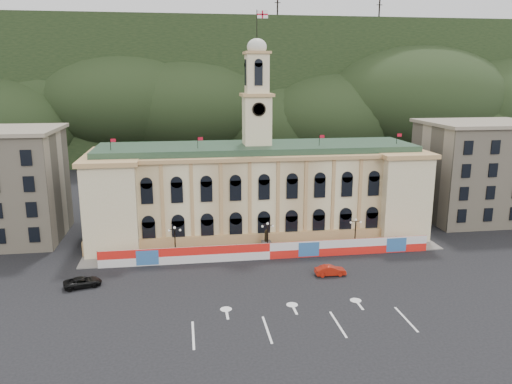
{
  "coord_description": "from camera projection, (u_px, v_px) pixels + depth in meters",
  "views": [
    {
      "loc": [
        -12.51,
        -54.64,
        27.01
      ],
      "look_at": [
        -1.64,
        18.0,
        9.73
      ],
      "focal_mm": 35.0,
      "sensor_mm": 36.0,
      "label": 1
    }
  ],
  "objects": [
    {
      "name": "lamp_left",
      "position": [
        175.0,
        240.0,
        74.24
      ],
      "size": [
        1.96,
        0.44,
        5.15
      ],
      "color": "black",
      "rests_on": "ground"
    },
    {
      "name": "city_hall",
      "position": [
        257.0,
        190.0,
        85.39
      ],
      "size": [
        56.2,
        17.6,
        37.1
      ],
      "color": "beige",
      "rests_on": "ground"
    },
    {
      "name": "lane_markings",
      "position": [
        301.0,
        322.0,
        55.78
      ],
      "size": [
        26.0,
        10.0,
        0.02
      ],
      "primitive_type": null,
      "color": "white",
      "rests_on": "ground"
    },
    {
      "name": "red_sedan",
      "position": [
        330.0,
        271.0,
        68.77
      ],
      "size": [
        1.6,
        4.29,
        1.4
      ],
      "primitive_type": "imported",
      "rotation": [
        0.0,
        0.0,
        1.56
      ],
      "color": "#A51A0B",
      "rests_on": "ground"
    },
    {
      "name": "lamp_center",
      "position": [
        268.0,
        235.0,
        76.25
      ],
      "size": [
        1.96,
        0.44,
        5.15
      ],
      "color": "black",
      "rests_on": "ground"
    },
    {
      "name": "pavement",
      "position": [
        267.0,
        252.0,
        77.66
      ],
      "size": [
        56.0,
        5.5,
        0.16
      ],
      "primitive_type": "cube",
      "color": "slate",
      "rests_on": "ground"
    },
    {
      "name": "black_suv",
      "position": [
        83.0,
        282.0,
        65.03
      ],
      "size": [
        4.7,
        5.94,
        1.33
      ],
      "primitive_type": "imported",
      "rotation": [
        0.0,
        0.0,
        1.85
      ],
      "color": "black",
      "rests_on": "ground"
    },
    {
      "name": "ground",
      "position": [
        291.0,
        303.0,
        60.59
      ],
      "size": [
        260.0,
        260.0,
        0.0
      ],
      "primitive_type": "plane",
      "color": "black",
      "rests_on": "ground"
    },
    {
      "name": "statue",
      "position": [
        266.0,
        245.0,
        77.65
      ],
      "size": [
        1.4,
        1.4,
        3.72
      ],
      "color": "#595651",
      "rests_on": "ground"
    },
    {
      "name": "hoarding_fence",
      "position": [
        270.0,
        251.0,
        74.82
      ],
      "size": [
        50.0,
        0.44,
        2.5
      ],
      "color": "red",
      "rests_on": "ground"
    },
    {
      "name": "lamp_right",
      "position": [
        355.0,
        231.0,
        78.27
      ],
      "size": [
        1.96,
        0.44,
        5.15
      ],
      "color": "black",
      "rests_on": "ground"
    },
    {
      "name": "hill_ridge",
      "position": [
        217.0,
        97.0,
        173.58
      ],
      "size": [
        230.0,
        80.0,
        64.0
      ],
      "color": "black",
      "rests_on": "ground"
    },
    {
      "name": "side_building_right",
      "position": [
        479.0,
        171.0,
        94.43
      ],
      "size": [
        21.0,
        17.0,
        18.6
      ],
      "color": "tan",
      "rests_on": "ground"
    }
  ]
}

